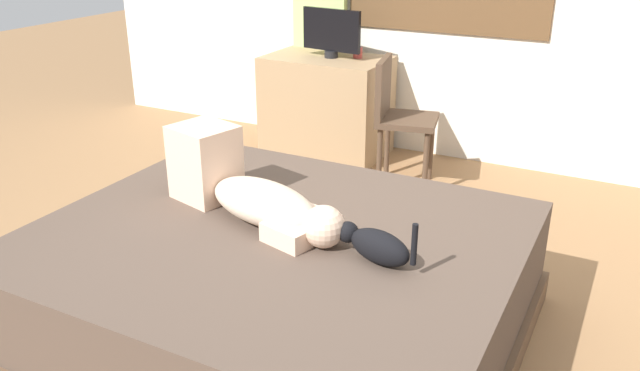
% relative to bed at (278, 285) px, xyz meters
% --- Properties ---
extents(ground_plane, '(16.00, 16.00, 0.00)m').
position_rel_bed_xyz_m(ground_plane, '(0.05, 0.09, -0.25)').
color(ground_plane, olive).
extents(bed, '(1.99, 1.71, 0.51)m').
position_rel_bed_xyz_m(bed, '(0.00, 0.00, 0.00)').
color(bed, brown).
rests_on(bed, ground).
extents(person_lying, '(0.94, 0.46, 0.34)m').
position_rel_bed_xyz_m(person_lying, '(-0.19, 0.09, 0.37)').
color(person_lying, '#CCB299').
rests_on(person_lying, bed).
extents(cat, '(0.35, 0.17, 0.21)m').
position_rel_bed_xyz_m(cat, '(0.46, -0.04, 0.33)').
color(cat, black).
rests_on(cat, bed).
extents(desk, '(0.90, 0.56, 0.74)m').
position_rel_bed_xyz_m(desk, '(-0.90, 2.22, 0.12)').
color(desk, '#997A56').
rests_on(desk, ground).
extents(tv_monitor, '(0.48, 0.10, 0.35)m').
position_rel_bed_xyz_m(tv_monitor, '(-0.86, 2.22, 0.67)').
color(tv_monitor, black).
rests_on(tv_monitor, desk).
extents(cup, '(0.07, 0.07, 0.08)m').
position_rel_bed_xyz_m(cup, '(-0.68, 2.29, 0.53)').
color(cup, '#B23D38').
rests_on(cup, desk).
extents(chair_by_desk, '(0.45, 0.45, 0.86)m').
position_rel_bed_xyz_m(chair_by_desk, '(-0.19, 1.85, 0.26)').
color(chair_by_desk, '#4C3828').
rests_on(chair_by_desk, ground).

